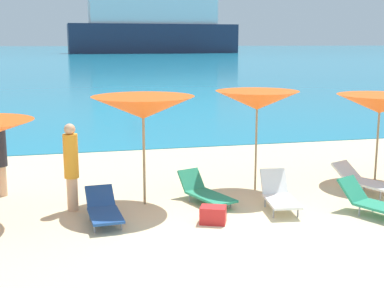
{
  "coord_description": "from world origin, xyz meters",
  "views": [
    {
      "loc": [
        -2.96,
        -8.46,
        3.51
      ],
      "look_at": [
        -0.16,
        3.11,
        1.2
      ],
      "focal_mm": 49.28,
      "sensor_mm": 36.0,
      "label": 1
    }
  ],
  "objects_px": {
    "lounge_chair_0": "(103,209)",
    "cooler_box": "(213,215)",
    "lounge_chair_7": "(377,203)",
    "umbrella_3": "(257,100)",
    "beachgoer_0": "(71,164)",
    "umbrella_4": "(380,104)",
    "lounge_chair_1": "(365,180)",
    "cruise_ship": "(153,21)",
    "umbrella_2": "(143,108)",
    "lounge_chair_5": "(205,192)",
    "lounge_chair_6": "(279,194)"
  },
  "relations": [
    {
      "from": "lounge_chair_0",
      "to": "cooler_box",
      "type": "relative_size",
      "value": 3.13
    },
    {
      "from": "lounge_chair_0",
      "to": "lounge_chair_7",
      "type": "relative_size",
      "value": 0.87
    },
    {
      "from": "umbrella_3",
      "to": "beachgoer_0",
      "type": "relative_size",
      "value": 1.28
    },
    {
      "from": "umbrella_3",
      "to": "umbrella_4",
      "type": "relative_size",
      "value": 1.02
    },
    {
      "from": "lounge_chair_1",
      "to": "beachgoer_0",
      "type": "relative_size",
      "value": 0.92
    },
    {
      "from": "umbrella_3",
      "to": "lounge_chair_0",
      "type": "xyz_separation_m",
      "value": [
        -3.72,
        -1.45,
        -1.9
      ]
    },
    {
      "from": "lounge_chair_0",
      "to": "cruise_ship",
      "type": "xyz_separation_m",
      "value": [
        27.25,
        156.54,
        9.69
      ]
    },
    {
      "from": "beachgoer_0",
      "to": "umbrella_4",
      "type": "bearing_deg",
      "value": -108.88
    },
    {
      "from": "umbrella_2",
      "to": "beachgoer_0",
      "type": "bearing_deg",
      "value": -177.28
    },
    {
      "from": "lounge_chair_7",
      "to": "beachgoer_0",
      "type": "distance_m",
      "value": 6.35
    },
    {
      "from": "umbrella_3",
      "to": "umbrella_4",
      "type": "bearing_deg",
      "value": 1.46
    },
    {
      "from": "umbrella_2",
      "to": "lounge_chair_5",
      "type": "xyz_separation_m",
      "value": [
        1.31,
        -0.21,
        -1.89
      ]
    },
    {
      "from": "lounge_chair_0",
      "to": "cruise_ship",
      "type": "distance_m",
      "value": 159.19
    },
    {
      "from": "umbrella_3",
      "to": "cruise_ship",
      "type": "distance_m",
      "value": 157.05
    },
    {
      "from": "lounge_chair_6",
      "to": "beachgoer_0",
      "type": "distance_m",
      "value": 4.43
    },
    {
      "from": "umbrella_2",
      "to": "cruise_ship",
      "type": "relative_size",
      "value": 0.05
    },
    {
      "from": "beachgoer_0",
      "to": "umbrella_2",
      "type": "bearing_deg",
      "value": -111.06
    },
    {
      "from": "umbrella_4",
      "to": "lounge_chair_7",
      "type": "relative_size",
      "value": 1.31
    },
    {
      "from": "lounge_chair_0",
      "to": "lounge_chair_1",
      "type": "xyz_separation_m",
      "value": [
        6.14,
        0.61,
        0.04
      ]
    },
    {
      "from": "umbrella_3",
      "to": "cruise_ship",
      "type": "xyz_separation_m",
      "value": [
        23.53,
        155.08,
        7.79
      ]
    },
    {
      "from": "umbrella_3",
      "to": "umbrella_4",
      "type": "height_order",
      "value": "umbrella_3"
    },
    {
      "from": "lounge_chair_1",
      "to": "cruise_ship",
      "type": "relative_size",
      "value": 0.03
    },
    {
      "from": "cooler_box",
      "to": "cruise_ship",
      "type": "height_order",
      "value": "cruise_ship"
    },
    {
      "from": "umbrella_4",
      "to": "beachgoer_0",
      "type": "bearing_deg",
      "value": -175.09
    },
    {
      "from": "umbrella_3",
      "to": "cooler_box",
      "type": "height_order",
      "value": "umbrella_3"
    },
    {
      "from": "umbrella_4",
      "to": "cooler_box",
      "type": "relative_size",
      "value": 4.7
    },
    {
      "from": "umbrella_3",
      "to": "cooler_box",
      "type": "distance_m",
      "value": 3.3
    },
    {
      "from": "umbrella_3",
      "to": "umbrella_2",
      "type": "bearing_deg",
      "value": -169.83
    },
    {
      "from": "umbrella_2",
      "to": "beachgoer_0",
      "type": "height_order",
      "value": "umbrella_2"
    },
    {
      "from": "umbrella_4",
      "to": "beachgoer_0",
      "type": "height_order",
      "value": "umbrella_4"
    },
    {
      "from": "cooler_box",
      "to": "cruise_ship",
      "type": "bearing_deg",
      "value": 103.53
    },
    {
      "from": "lounge_chair_0",
      "to": "lounge_chair_7",
      "type": "height_order",
      "value": "lounge_chair_7"
    },
    {
      "from": "lounge_chair_6",
      "to": "cruise_ship",
      "type": "xyz_separation_m",
      "value": [
        23.56,
        156.61,
        9.63
      ]
    },
    {
      "from": "lounge_chair_7",
      "to": "cooler_box",
      "type": "xyz_separation_m",
      "value": [
        -3.35,
        0.4,
        -0.12
      ]
    },
    {
      "from": "umbrella_4",
      "to": "cooler_box",
      "type": "xyz_separation_m",
      "value": [
        -4.93,
        -2.13,
        -1.81
      ]
    },
    {
      "from": "umbrella_2",
      "to": "lounge_chair_0",
      "type": "bearing_deg",
      "value": -135.22
    },
    {
      "from": "umbrella_3",
      "to": "cruise_ship",
      "type": "height_order",
      "value": "cruise_ship"
    },
    {
      "from": "lounge_chair_5",
      "to": "lounge_chair_7",
      "type": "distance_m",
      "value": 3.61
    },
    {
      "from": "umbrella_4",
      "to": "lounge_chair_6",
      "type": "relative_size",
      "value": 1.62
    },
    {
      "from": "lounge_chair_1",
      "to": "beachgoer_0",
      "type": "bearing_deg",
      "value": 154.5
    },
    {
      "from": "lounge_chair_1",
      "to": "umbrella_4",
      "type": "bearing_deg",
      "value": 23.48
    },
    {
      "from": "lounge_chair_1",
      "to": "cruise_ship",
      "type": "bearing_deg",
      "value": 59.17
    },
    {
      "from": "cooler_box",
      "to": "beachgoer_0",
      "type": "bearing_deg",
      "value": 173.59
    },
    {
      "from": "umbrella_2",
      "to": "umbrella_3",
      "type": "xyz_separation_m",
      "value": [
        2.76,
        0.49,
        0.03
      ]
    },
    {
      "from": "lounge_chair_0",
      "to": "cruise_ship",
      "type": "bearing_deg",
      "value": 76.44
    },
    {
      "from": "lounge_chair_7",
      "to": "cruise_ship",
      "type": "relative_size",
      "value": 0.03
    },
    {
      "from": "lounge_chair_1",
      "to": "lounge_chair_7",
      "type": "xyz_separation_m",
      "value": [
        -0.7,
        -1.6,
        -0.02
      ]
    },
    {
      "from": "lounge_chair_6",
      "to": "beachgoer_0",
      "type": "height_order",
      "value": "beachgoer_0"
    },
    {
      "from": "lounge_chair_1",
      "to": "beachgoer_0",
      "type": "xyz_separation_m",
      "value": [
        -6.72,
        0.28,
        0.7
      ]
    },
    {
      "from": "lounge_chair_5",
      "to": "cruise_ship",
      "type": "xyz_separation_m",
      "value": [
        24.98,
        155.79,
        9.7
      ]
    }
  ]
}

